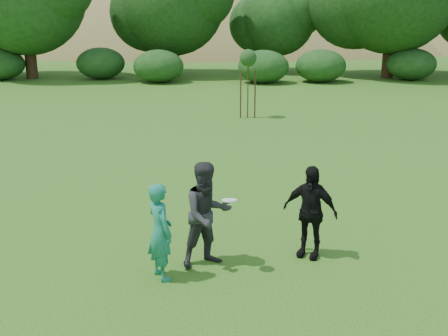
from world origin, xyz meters
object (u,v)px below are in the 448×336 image
Objects in this scene: player_teal at (160,231)px; player_black at (310,212)px; player_grey at (207,215)px; sapling at (248,60)px.

player_teal is 2.86m from player_black.
player_black is at bearing -17.20° from player_grey.
sapling is at bearing 56.58° from player_grey.
player_grey is 1.95m from player_black.
player_black is (1.90, 0.42, -0.08)m from player_grey.
sapling is at bearing -39.70° from player_teal.
player_grey is at bearing -93.87° from sapling.
player_grey reaches higher than player_black.
player_grey is 14.01m from sapling.
sapling reaches higher than player_grey.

